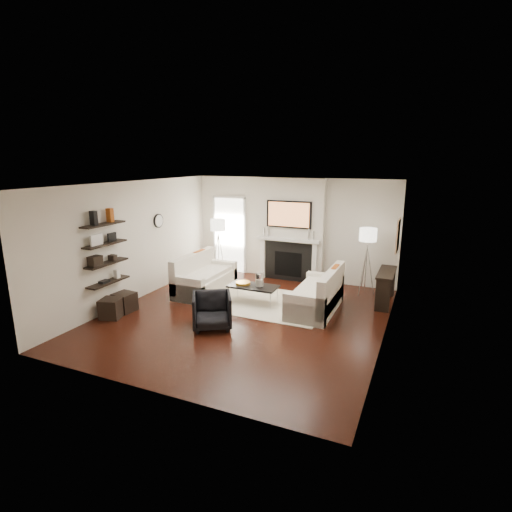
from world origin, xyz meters
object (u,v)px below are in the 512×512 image
at_px(loveseat_left_base, 206,284).
at_px(ottoman_near, 125,302).
at_px(coffee_table, 253,286).
at_px(lamp_left_shade, 218,225).
at_px(loveseat_right_base, 315,301).
at_px(armchair, 212,309).
at_px(lamp_right_shade, 368,235).

bearing_deg(loveseat_left_base, ottoman_near, -117.61).
xyz_separation_m(coffee_table, lamp_left_shade, (-1.71, 1.52, 1.05)).
distance_m(coffee_table, ottoman_near, 2.79).
bearing_deg(loveseat_right_base, armchair, -133.63).
xyz_separation_m(lamp_left_shade, ottoman_near, (-0.62, -3.04, -1.25)).
xyz_separation_m(loveseat_right_base, lamp_right_shade, (0.81, 1.52, 1.24)).
bearing_deg(armchair, lamp_left_shade, 85.47).
xyz_separation_m(loveseat_left_base, loveseat_right_base, (2.78, -0.12, 0.00)).
bearing_deg(ottoman_near, loveseat_left_base, 62.39).
relative_size(loveseat_left_base, lamp_left_shade, 4.50).
bearing_deg(lamp_left_shade, coffee_table, -41.73).
relative_size(loveseat_right_base, lamp_left_shade, 4.50).
height_order(loveseat_right_base, coffee_table, same).
height_order(armchair, lamp_right_shade, lamp_right_shade).
bearing_deg(lamp_left_shade, lamp_right_shade, 2.17).
bearing_deg(loveseat_left_base, loveseat_right_base, -2.51).
xyz_separation_m(loveseat_right_base, lamp_left_shade, (-3.09, 1.38, 1.24)).
relative_size(armchair, lamp_left_shade, 1.85).
relative_size(armchair, lamp_right_shade, 1.85).
relative_size(coffee_table, lamp_right_shade, 2.75).
bearing_deg(ottoman_near, armchair, 0.16).
relative_size(loveseat_left_base, lamp_right_shade, 4.50).
height_order(loveseat_right_base, ottoman_near, loveseat_right_base).
relative_size(loveseat_left_base, armchair, 2.43).
bearing_deg(coffee_table, lamp_left_shade, 138.27).
distance_m(loveseat_right_base, coffee_table, 1.41).
height_order(armchair, lamp_left_shade, lamp_left_shade).
height_order(coffee_table, armchair, armchair).
height_order(loveseat_left_base, coffee_table, same).
bearing_deg(loveseat_right_base, ottoman_near, -155.85).
bearing_deg(lamp_right_shade, coffee_table, -142.75).
xyz_separation_m(armchair, ottoman_near, (-2.13, -0.01, -0.17)).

